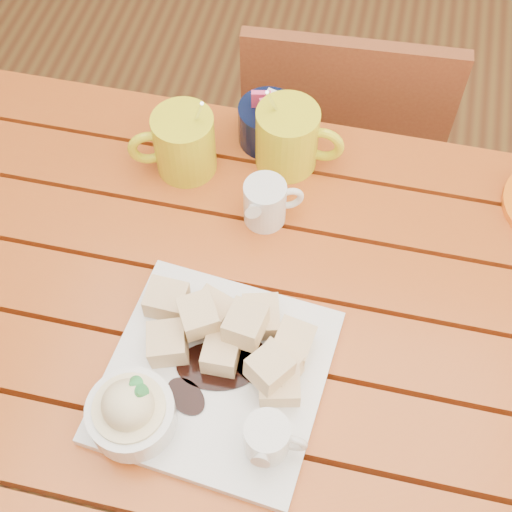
% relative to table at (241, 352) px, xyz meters
% --- Properties ---
extents(ground, '(5.00, 5.00, 0.00)m').
position_rel_table_xyz_m(ground, '(0.00, -0.00, -0.64)').
color(ground, brown).
rests_on(ground, ground).
extents(table, '(1.20, 0.79, 0.75)m').
position_rel_table_xyz_m(table, '(0.00, 0.00, 0.00)').
color(table, '#A13414').
rests_on(table, ground).
extents(dessert_plate, '(0.31, 0.31, 0.11)m').
position_rel_table_xyz_m(dessert_plate, '(-0.02, -0.11, 0.14)').
color(dessert_plate, white).
rests_on(dessert_plate, table).
extents(coffee_mug_left, '(0.13, 0.10, 0.16)m').
position_rel_table_xyz_m(coffee_mug_left, '(-0.15, 0.25, 0.16)').
color(coffee_mug_left, yellow).
rests_on(coffee_mug_left, table).
extents(coffee_mug_right, '(0.14, 0.10, 0.16)m').
position_rel_table_xyz_m(coffee_mug_right, '(0.01, 0.30, 0.16)').
color(coffee_mug_right, yellow).
rests_on(coffee_mug_right, table).
extents(cream_pitcher, '(0.09, 0.08, 0.08)m').
position_rel_table_xyz_m(cream_pitcher, '(-0.00, 0.18, 0.15)').
color(cream_pitcher, white).
rests_on(cream_pitcher, table).
extents(sugar_caddy, '(0.10, 0.10, 0.11)m').
position_rel_table_xyz_m(sugar_caddy, '(-0.03, 0.34, 0.15)').
color(sugar_caddy, black).
rests_on(sugar_caddy, table).
extents(chair_far, '(0.42, 0.42, 0.83)m').
position_rel_table_xyz_m(chair_far, '(0.07, 0.61, -0.18)').
color(chair_far, brown).
rests_on(chair_far, ground).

